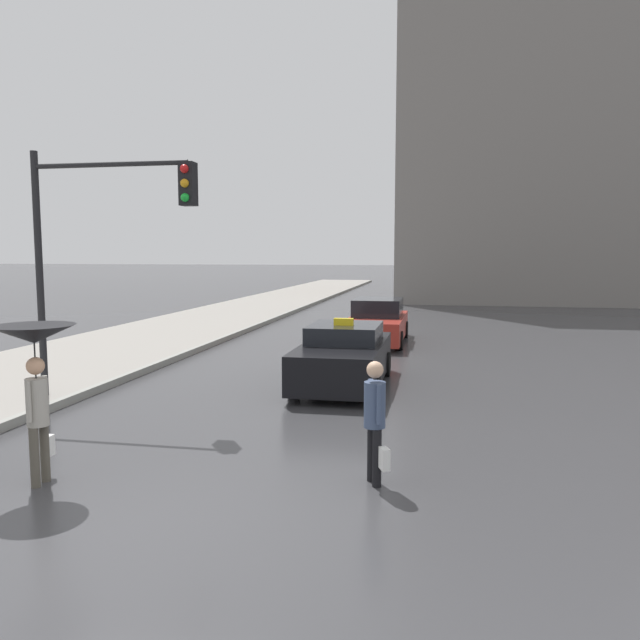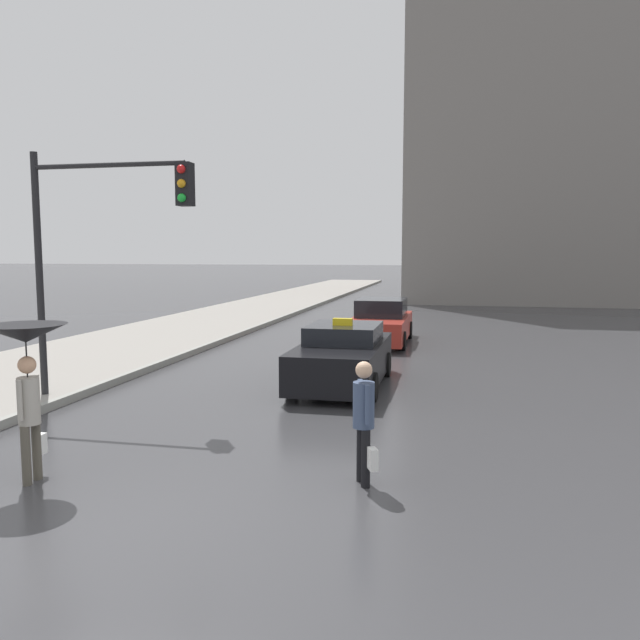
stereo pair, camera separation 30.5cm
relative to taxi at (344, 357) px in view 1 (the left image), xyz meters
name	(u,v)px [view 1 (the left image)]	position (x,y,z in m)	size (l,w,h in m)	color
ground_plane	(137,531)	(-1.06, -7.90, -0.67)	(300.00, 300.00, 0.00)	#38383A
taxi	(344,357)	(0.00, 0.00, 0.00)	(1.91, 4.30, 1.56)	black
sedan_red	(377,323)	(0.06, 7.03, 0.01)	(1.91, 4.64, 1.49)	#A52D23
pedestrian_with_umbrella	(35,355)	(-2.98, -6.84, 1.05)	(1.05, 1.05, 2.11)	#4C473D
pedestrian_man	(375,416)	(1.35, -6.00, 0.26)	(0.42, 0.53, 1.64)	black
traffic_light	(102,229)	(-4.27, -2.85, 2.83)	(3.39, 0.38, 5.01)	black
building_tower_near	(517,120)	(6.59, 27.61, 10.61)	(14.36, 9.46, 22.56)	gray
building_tower_far	(626,129)	(16.72, 42.08, 12.43)	(10.35, 9.03, 26.20)	brown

